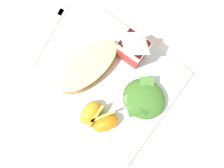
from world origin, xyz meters
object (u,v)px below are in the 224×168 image
(milk_carton, at_px, (133,48))
(green_salad_pile, at_px, (144,99))
(orange_wedge_middle, at_px, (105,122))
(paper_napkin, at_px, (184,41))
(orange_wedge_front, at_px, (91,113))
(cheesy_pizza_bread, at_px, (89,67))
(white_plate, at_px, (112,85))
(metal_fork, at_px, (52,29))

(milk_carton, bearing_deg, green_salad_pile, -39.72)
(orange_wedge_middle, bearing_deg, paper_napkin, 82.14)
(orange_wedge_front, relative_size, orange_wedge_middle, 0.88)
(milk_carton, distance_m, paper_napkin, 0.16)
(cheesy_pizza_bread, distance_m, milk_carton, 0.11)
(green_salad_pile, xyz_separation_m, paper_napkin, (-0.00, 0.19, -0.03))
(paper_napkin, bearing_deg, orange_wedge_front, -105.28)
(cheesy_pizza_bread, distance_m, green_salad_pile, 0.15)
(white_plate, bearing_deg, milk_carton, 93.72)
(orange_wedge_front, bearing_deg, metal_fork, 153.08)
(cheesy_pizza_bread, height_order, metal_fork, cheesy_pizza_bread)
(green_salad_pile, height_order, paper_napkin, green_salad_pile)
(green_salad_pile, height_order, metal_fork, green_salad_pile)
(milk_carton, height_order, metal_fork, milk_carton)
(green_salad_pile, xyz_separation_m, milk_carton, (-0.08, 0.07, 0.04))
(cheesy_pizza_bread, xyz_separation_m, milk_carton, (0.06, 0.09, 0.04))
(milk_carton, relative_size, metal_fork, 0.59)
(orange_wedge_front, xyz_separation_m, metal_fork, (-0.21, 0.11, -0.03))
(orange_wedge_front, xyz_separation_m, orange_wedge_middle, (0.04, 0.00, 0.00))
(orange_wedge_middle, bearing_deg, white_plate, 116.79)
(cheesy_pizza_bread, relative_size, orange_wedge_front, 2.96)
(milk_carton, xyz_separation_m, paper_napkin, (0.08, 0.11, -0.07))
(green_salad_pile, height_order, milk_carton, milk_carton)
(white_plate, relative_size, paper_napkin, 2.55)
(green_salad_pile, distance_m, paper_napkin, 0.19)
(paper_napkin, bearing_deg, green_salad_pile, -89.97)
(paper_napkin, bearing_deg, metal_fork, -148.81)
(cheesy_pizza_bread, relative_size, paper_napkin, 1.65)
(green_salad_pile, distance_m, orange_wedge_middle, 0.10)
(orange_wedge_middle, height_order, metal_fork, orange_wedge_middle)
(orange_wedge_front, distance_m, metal_fork, 0.24)
(white_plate, bearing_deg, orange_wedge_front, -88.62)
(paper_napkin, bearing_deg, white_plate, -111.65)
(cheesy_pizza_bread, distance_m, orange_wedge_middle, 0.13)
(green_salad_pile, bearing_deg, cheesy_pizza_bread, -173.98)
(white_plate, relative_size, green_salad_pile, 2.65)
(paper_napkin, bearing_deg, cheesy_pizza_bread, -126.08)
(milk_carton, bearing_deg, paper_napkin, 53.54)
(milk_carton, relative_size, orange_wedge_front, 1.80)
(cheesy_pizza_bread, distance_m, orange_wedge_front, 0.11)
(milk_carton, distance_m, metal_fork, 0.23)
(milk_carton, bearing_deg, orange_wedge_middle, -74.41)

